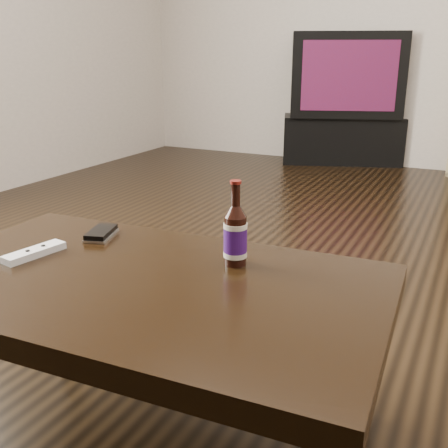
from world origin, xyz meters
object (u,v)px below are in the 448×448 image
at_px(beer_bottle, 235,236).
at_px(coffee_table, 143,299).
at_px(phone, 101,233).
at_px(tv_stand, 341,138).
at_px(tv, 346,75).
at_px(remote, 34,252).

bearing_deg(beer_bottle, coffee_table, -132.76).
distance_m(coffee_table, phone, 0.33).
height_order(tv_stand, phone, phone).
bearing_deg(coffee_table, phone, 145.25).
distance_m(tv_stand, phone, 3.44).
distance_m(tv_stand, coffee_table, 3.64).
distance_m(tv, coffee_table, 3.65).
distance_m(tv, remote, 3.63).
xyz_separation_m(beer_bottle, remote, (-0.48, -0.17, -0.06)).
relative_size(phone, remote, 0.78).
xyz_separation_m(coffee_table, remote, (-0.32, -0.01, 0.06)).
relative_size(tv, beer_bottle, 4.96).
bearing_deg(phone, tv, 75.44).
xyz_separation_m(phone, remote, (-0.06, -0.19, -0.00)).
height_order(tv_stand, beer_bottle, beer_bottle).
relative_size(tv, coffee_table, 0.91).
xyz_separation_m(tv_stand, remote, (0.13, -3.61, 0.22)).
relative_size(coffee_table, beer_bottle, 5.43).
xyz_separation_m(tv_stand, beer_bottle, (0.60, -3.44, 0.29)).
relative_size(tv_stand, beer_bottle, 4.75).
relative_size(tv, phone, 7.86).
bearing_deg(phone, coffee_table, -52.39).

